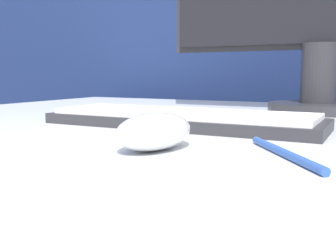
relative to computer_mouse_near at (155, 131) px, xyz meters
name	(u,v)px	position (x,y,z in m)	size (l,w,h in m)	color
partition_panel	(317,133)	(0.06, 0.91, -0.12)	(5.00, 0.03, 1.31)	navy
computer_mouse_near	(155,131)	(0.00, 0.00, 0.00)	(0.07, 0.11, 0.04)	silver
keyboard	(180,119)	(-0.06, 0.18, -0.01)	(0.42, 0.14, 0.02)	#28282D
pen	(284,153)	(0.13, 0.02, -0.02)	(0.09, 0.13, 0.01)	#284C9E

